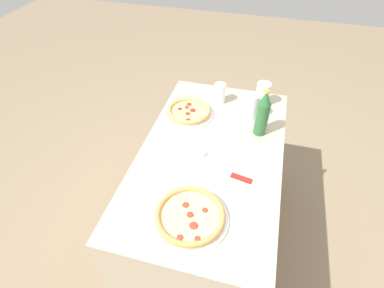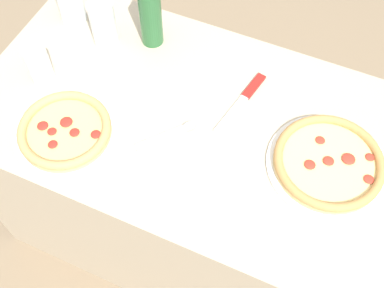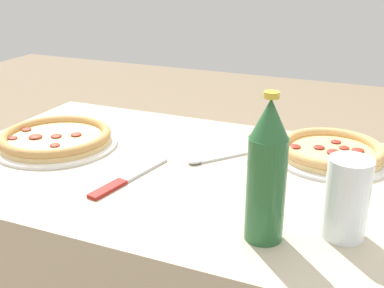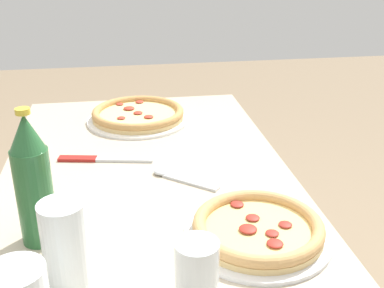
{
  "view_description": "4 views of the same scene",
  "coord_description": "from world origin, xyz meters",
  "px_view_note": "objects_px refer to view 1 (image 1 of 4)",
  "views": [
    {
      "loc": [
        -1.03,
        -0.18,
        1.76
      ],
      "look_at": [
        -0.03,
        0.09,
        0.8
      ],
      "focal_mm": 28.0,
      "sensor_mm": 36.0,
      "label": 1
    },
    {
      "loc": [
        -0.32,
        0.69,
        1.8
      ],
      "look_at": [
        -0.06,
        0.11,
        0.79
      ],
      "focal_mm": 45.0,
      "sensor_mm": 36.0,
      "label": 2
    },
    {
      "loc": [
        0.38,
        -0.91,
        1.19
      ],
      "look_at": [
        -0.04,
        0.07,
        0.77
      ],
      "focal_mm": 45.0,
      "sensor_mm": 36.0,
      "label": 3
    },
    {
      "loc": [
        1.0,
        -0.05,
        1.26
      ],
      "look_at": [
        -0.07,
        0.12,
        0.79
      ],
      "focal_mm": 45.0,
      "sensor_mm": 36.0,
      "label": 4
    }
  ],
  "objects_px": {
    "glass_iced_tea": "(263,95)",
    "spoon": "(198,147)",
    "pizza_pepperoni": "(190,216)",
    "glass_red_wine": "(220,94)",
    "knife": "(229,174)",
    "beer_bottle": "(263,114)",
    "glass_lemonade": "(252,107)",
    "pizza_veggie": "(189,111)"
  },
  "relations": [
    {
      "from": "pizza_veggie",
      "to": "glass_iced_tea",
      "type": "height_order",
      "value": "glass_iced_tea"
    },
    {
      "from": "beer_bottle",
      "to": "spoon",
      "type": "distance_m",
      "value": 0.36
    },
    {
      "from": "pizza_pepperoni",
      "to": "knife",
      "type": "bearing_deg",
      "value": -21.71
    },
    {
      "from": "glass_lemonade",
      "to": "beer_bottle",
      "type": "relative_size",
      "value": 0.56
    },
    {
      "from": "beer_bottle",
      "to": "knife",
      "type": "distance_m",
      "value": 0.37
    },
    {
      "from": "beer_bottle",
      "to": "knife",
      "type": "xyz_separation_m",
      "value": [
        -0.33,
        0.1,
        -0.12
      ]
    },
    {
      "from": "pizza_pepperoni",
      "to": "knife",
      "type": "distance_m",
      "value": 0.29
    },
    {
      "from": "pizza_pepperoni",
      "to": "spoon",
      "type": "bearing_deg",
      "value": 9.95
    },
    {
      "from": "pizza_veggie",
      "to": "knife",
      "type": "relative_size",
      "value": 1.16
    },
    {
      "from": "knife",
      "to": "spoon",
      "type": "bearing_deg",
      "value": 53.59
    },
    {
      "from": "glass_iced_tea",
      "to": "spoon",
      "type": "distance_m",
      "value": 0.54
    },
    {
      "from": "beer_bottle",
      "to": "glass_iced_tea",
      "type": "bearing_deg",
      "value": 3.27
    },
    {
      "from": "pizza_veggie",
      "to": "glass_lemonade",
      "type": "height_order",
      "value": "glass_lemonade"
    },
    {
      "from": "glass_lemonade",
      "to": "knife",
      "type": "height_order",
      "value": "glass_lemonade"
    },
    {
      "from": "glass_red_wine",
      "to": "glass_lemonade",
      "type": "bearing_deg",
      "value": -116.31
    },
    {
      "from": "glass_iced_tea",
      "to": "knife",
      "type": "xyz_separation_m",
      "value": [
        -0.6,
        0.09,
        -0.06
      ]
    },
    {
      "from": "pizza_veggie",
      "to": "glass_red_wine",
      "type": "bearing_deg",
      "value": -40.98
    },
    {
      "from": "glass_iced_tea",
      "to": "knife",
      "type": "relative_size",
      "value": 0.57
    },
    {
      "from": "knife",
      "to": "glass_iced_tea",
      "type": "bearing_deg",
      "value": -8.52
    },
    {
      "from": "beer_bottle",
      "to": "glass_red_wine",
      "type": "bearing_deg",
      "value": 49.17
    },
    {
      "from": "glass_red_wine",
      "to": "beer_bottle",
      "type": "height_order",
      "value": "beer_bottle"
    },
    {
      "from": "pizza_pepperoni",
      "to": "pizza_veggie",
      "type": "height_order",
      "value": "pizza_veggie"
    },
    {
      "from": "pizza_pepperoni",
      "to": "beer_bottle",
      "type": "xyz_separation_m",
      "value": [
        0.6,
        -0.21,
        0.1
      ]
    },
    {
      "from": "glass_red_wine",
      "to": "knife",
      "type": "bearing_deg",
      "value": -164.59
    },
    {
      "from": "glass_iced_tea",
      "to": "glass_lemonade",
      "type": "bearing_deg",
      "value": 162.24
    },
    {
      "from": "glass_iced_tea",
      "to": "glass_red_wine",
      "type": "bearing_deg",
      "value": 100.34
    },
    {
      "from": "glass_red_wine",
      "to": "pizza_veggie",
      "type": "bearing_deg",
      "value": 139.02
    },
    {
      "from": "glass_red_wine",
      "to": "beer_bottle",
      "type": "distance_m",
      "value": 0.35
    },
    {
      "from": "pizza_pepperoni",
      "to": "glass_red_wine",
      "type": "distance_m",
      "value": 0.82
    },
    {
      "from": "glass_iced_tea",
      "to": "knife",
      "type": "bearing_deg",
      "value": 171.48
    },
    {
      "from": "beer_bottle",
      "to": "glass_lemonade",
      "type": "bearing_deg",
      "value": 25.84
    },
    {
      "from": "glass_red_wine",
      "to": "glass_iced_tea",
      "type": "distance_m",
      "value": 0.25
    },
    {
      "from": "glass_iced_tea",
      "to": "spoon",
      "type": "bearing_deg",
      "value": 150.1
    },
    {
      "from": "pizza_veggie",
      "to": "glass_lemonade",
      "type": "bearing_deg",
      "value": -78.74
    },
    {
      "from": "pizza_veggie",
      "to": "glass_lemonade",
      "type": "distance_m",
      "value": 0.35
    },
    {
      "from": "glass_lemonade",
      "to": "glass_red_wine",
      "type": "xyz_separation_m",
      "value": [
        0.1,
        0.2,
        -0.01
      ]
    },
    {
      "from": "pizza_pepperoni",
      "to": "spoon",
      "type": "height_order",
      "value": "pizza_pepperoni"
    },
    {
      "from": "pizza_veggie",
      "to": "beer_bottle",
      "type": "xyz_separation_m",
      "value": [
        -0.06,
        -0.4,
        0.1
      ]
    },
    {
      "from": "beer_bottle",
      "to": "knife",
      "type": "height_order",
      "value": "beer_bottle"
    },
    {
      "from": "spoon",
      "to": "pizza_veggie",
      "type": "bearing_deg",
      "value": 24.57
    },
    {
      "from": "glass_lemonade",
      "to": "glass_iced_tea",
      "type": "distance_m",
      "value": 0.15
    },
    {
      "from": "pizza_veggie",
      "to": "spoon",
      "type": "relative_size",
      "value": 1.89
    }
  ]
}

